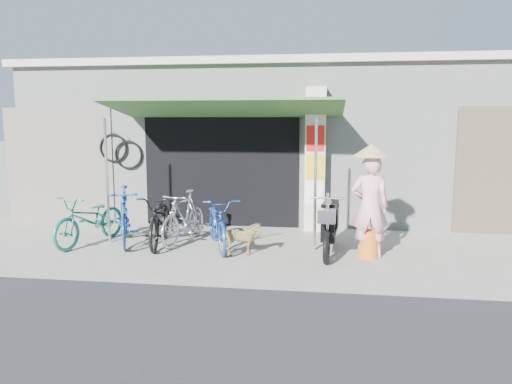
# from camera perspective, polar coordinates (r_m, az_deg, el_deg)

# --- Properties ---
(ground) EXTENTS (80.00, 80.00, 0.00)m
(ground) POSITION_cam_1_polar(r_m,az_deg,el_deg) (8.48, 0.39, -7.71)
(ground) COLOR gray
(ground) RESTS_ON ground
(bicycle_shop) EXTENTS (12.30, 5.30, 3.66)m
(bicycle_shop) POSITION_cam_1_polar(r_m,az_deg,el_deg) (13.22, 3.37, 6.13)
(bicycle_shop) COLOR #A9AFA6
(bicycle_shop) RESTS_ON ground
(shop_pillar) EXTENTS (0.42, 0.44, 3.00)m
(shop_pillar) POSITION_cam_1_polar(r_m,az_deg,el_deg) (10.56, 6.78, 3.69)
(shop_pillar) COLOR beige
(shop_pillar) RESTS_ON ground
(awning) EXTENTS (4.60, 1.88, 2.72)m
(awning) POSITION_cam_1_polar(r_m,az_deg,el_deg) (9.90, -3.57, 9.31)
(awning) COLOR #2D5B29
(awning) RESTS_ON ground
(neighbour_left) EXTENTS (2.60, 0.06, 2.60)m
(neighbour_left) POSITION_cam_1_polar(r_m,az_deg,el_deg) (12.33, -21.57, 2.91)
(neighbour_left) COLOR #6B665B
(neighbour_left) RESTS_ON ground
(bike_teal) EXTENTS (1.10, 1.92, 0.95)m
(bike_teal) POSITION_cam_1_polar(r_m,az_deg,el_deg) (9.89, -18.40, -2.97)
(bike_teal) COLOR #19735E
(bike_teal) RESTS_ON ground
(bike_blue) EXTENTS (1.11, 1.85, 1.08)m
(bike_blue) POSITION_cam_1_polar(r_m,az_deg,el_deg) (9.71, -14.80, -2.65)
(bike_blue) COLOR navy
(bike_blue) RESTS_ON ground
(bike_black) EXTENTS (0.92, 1.93, 0.97)m
(bike_black) POSITION_cam_1_polar(r_m,az_deg,el_deg) (9.50, -10.85, -3.09)
(bike_black) COLOR black
(bike_black) RESTS_ON ground
(bike_silver) EXTENTS (0.80, 1.74, 1.01)m
(bike_silver) POSITION_cam_1_polar(r_m,az_deg,el_deg) (9.56, -8.24, -2.84)
(bike_silver) COLOR silver
(bike_silver) RESTS_ON ground
(bike_navy) EXTENTS (1.25, 1.94, 0.96)m
(bike_navy) POSITION_cam_1_polar(r_m,az_deg,el_deg) (9.13, -4.38, -3.44)
(bike_navy) COLOR navy
(bike_navy) RESTS_ON ground
(street_dog) EXTENTS (0.76, 0.53, 0.59)m
(street_dog) POSITION_cam_1_polar(r_m,az_deg,el_deg) (8.60, -1.79, -5.45)
(street_dog) COLOR tan
(street_dog) RESTS_ON ground
(moped) EXTENTS (0.55, 1.95, 1.10)m
(moped) POSITION_cam_1_polar(r_m,az_deg,el_deg) (8.88, 8.41, -3.72)
(moped) COLOR black
(moped) RESTS_ON ground
(nun) EXTENTS (0.66, 0.64, 1.94)m
(nun) POSITION_cam_1_polar(r_m,az_deg,el_deg) (8.64, 12.89, -1.18)
(nun) COLOR pink
(nun) RESTS_ON ground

